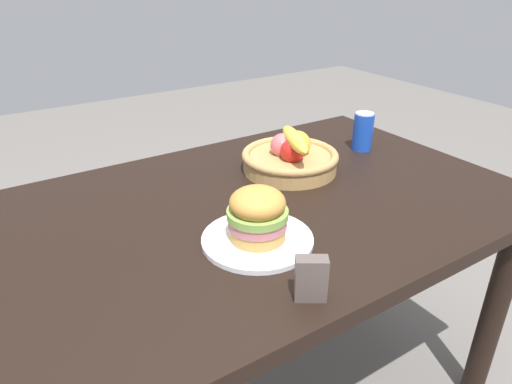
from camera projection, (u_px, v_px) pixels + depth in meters
dining_table at (261, 234)px, 1.26m from camera, size 1.40×0.90×0.75m
plate at (257, 240)px, 1.04m from camera, size 0.25×0.25×0.01m
sandwich at (257, 214)px, 1.01m from camera, size 0.14×0.14×0.12m
soda_can at (363, 131)px, 1.53m from camera, size 0.07×0.07×0.13m
fruit_basket at (290, 157)px, 1.37m from camera, size 0.29×0.29×0.13m
napkin_holder at (311, 279)px, 0.85m from camera, size 0.07×0.06×0.09m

